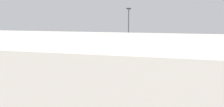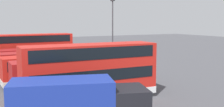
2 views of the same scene
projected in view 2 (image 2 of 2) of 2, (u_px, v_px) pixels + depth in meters
ground_plane at (129, 66)px, 38.87m from camera, size 140.00×140.00×0.00m
bus_double_decker_near_end at (91, 71)px, 21.91m from camera, size 2.97×10.92×4.55m
bus_single_deck_second at (75, 73)px, 25.35m from camera, size 2.82×11.23×2.95m
bus_single_deck_third at (62, 67)px, 28.55m from camera, size 2.82×11.97×2.95m
bus_single_deck_fourth at (52, 63)px, 31.54m from camera, size 2.66×11.31×2.95m
bus_single_deck_fifth at (42, 59)px, 34.72m from camera, size 2.83×10.75×2.95m
bus_double_decker_sixth at (29, 50)px, 37.59m from camera, size 2.83×11.84×4.55m
bus_single_deck_seventh at (28, 53)px, 40.83m from camera, size 2.62×11.51×2.95m
bus_single_deck_far_end at (23, 51)px, 43.80m from camera, size 2.69×11.27×2.95m
box_truck_blue at (77, 106)px, 15.34m from camera, size 4.64×7.90×3.20m
car_hatchback_silver at (129, 57)px, 43.20m from camera, size 4.11×4.34×1.43m
car_small_green at (100, 53)px, 48.65m from camera, size 3.30×4.92×1.43m
lamp_post_tall at (113, 29)px, 36.98m from camera, size 0.70×0.30×9.18m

